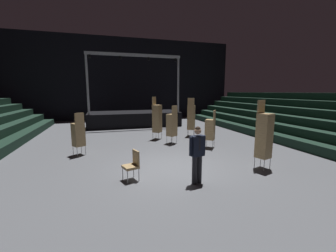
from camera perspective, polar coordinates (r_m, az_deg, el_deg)
ground_plane at (r=8.19m, az=1.07°, el=-11.10°), size 22.00×30.00×0.10m
arena_end_wall at (r=22.48m, az=-10.80°, el=12.06°), size 22.00×0.30×8.00m
bleacher_bank_right at (r=13.93m, az=36.34°, el=1.44°), size 4.50×24.00×2.70m
stage_riser at (r=18.04m, az=-9.00°, el=2.17°), size 7.27×3.24×5.52m
man_with_tie at (r=6.56m, az=7.78°, el=-6.70°), size 0.57×0.30×1.76m
chair_stack_front_left at (r=13.60m, az=6.16°, el=2.36°), size 0.61×0.61×2.39m
chair_stack_front_right at (r=10.88m, az=11.10°, el=-0.78°), size 0.62×0.62×1.88m
chair_stack_mid_left at (r=12.64m, az=-2.92°, el=2.09°), size 0.62×0.62×2.48m
chair_stack_mid_right at (r=8.45m, az=24.06°, el=-2.21°), size 0.55×0.55×2.48m
chair_stack_mid_centre at (r=11.58m, az=1.03°, el=0.40°), size 0.60×0.60×2.05m
chair_stack_rear_left at (r=10.22m, az=-22.62°, el=-1.96°), size 0.61×0.61×1.88m
loose_chair_near_man at (r=6.98m, az=-9.36°, el=-9.77°), size 0.55×0.55×0.95m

